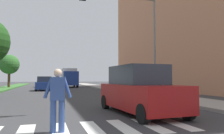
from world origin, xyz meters
TOP-DOWN VIEW (x-y plane):
  - ground_plane at (0.00, 30.00)m, footprint 140.00×140.00m
  - crosswalk at (0.00, 6.15)m, footprint 6.75×2.20m
  - tree_distant at (-6.26, 35.01)m, footprint 2.87×2.87m
  - apartment_block_right at (19.00, 22.00)m, footprint 13.40×35.76m
  - sidewalk_right at (7.53, 28.00)m, footprint 3.00×64.00m
  - street_lamp_right at (6.93, 14.90)m, footprint 1.02×0.24m
  - pedestrian_performer at (-0.54, 6.02)m, footprint 0.75×0.28m
  - suv_crossing at (2.84, 8.31)m, footprint 2.25×4.72m
  - sedan_midblock at (-1.11, 27.29)m, footprint 2.06×4.50m
  - sedan_distant at (-1.39, 37.87)m, footprint 2.07×4.61m
  - sedan_far_horizon at (2.45, 50.07)m, footprint 1.89×4.37m
  - truck_box_delivery at (2.71, 36.97)m, footprint 2.40×6.20m

SIDE VIEW (x-z plane):
  - ground_plane at x=0.00m, z-range 0.00..0.00m
  - crosswalk at x=0.00m, z-range 0.00..0.01m
  - sidewalk_right at x=7.53m, z-range 0.00..0.15m
  - sedan_midblock at x=-1.11m, z-range -0.06..1.61m
  - sedan_far_horizon at x=2.45m, z-range -0.06..1.62m
  - sedan_distant at x=-1.39m, z-range -0.07..1.69m
  - suv_crossing at x=2.84m, z-range -0.05..1.92m
  - pedestrian_performer at x=-0.54m, z-range 0.09..1.78m
  - truck_box_delivery at x=2.71m, z-range 0.08..3.18m
  - tree_distant at x=-6.26m, z-range 1.09..5.89m
  - street_lamp_right at x=6.93m, z-range 0.84..8.34m
  - apartment_block_right at x=19.00m, z-range 0.00..20.40m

